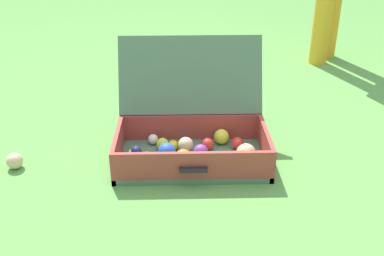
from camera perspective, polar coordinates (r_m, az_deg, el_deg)
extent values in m
plane|color=#569342|center=(2.00, 2.23, -3.84)|extent=(16.00, 16.00, 0.00)
cube|color=#4C7051|center=(1.96, 0.00, -3.98)|extent=(0.65, 0.35, 0.03)
cube|color=#9E3D33|center=(1.95, -9.28, -2.55)|extent=(0.02, 0.35, 0.14)
cube|color=#9E3D33|center=(1.96, 9.21, -2.31)|extent=(0.02, 0.35, 0.14)
cube|color=#9E3D33|center=(1.79, 0.15, -5.10)|extent=(0.61, 0.02, 0.14)
cube|color=#9E3D33|center=(2.08, -0.12, -0.19)|extent=(0.61, 0.02, 0.14)
cube|color=#4C7051|center=(2.06, -0.19, 6.65)|extent=(0.65, 0.16, 0.33)
cube|color=black|center=(1.77, 0.17, -5.28)|extent=(0.11, 0.02, 0.02)
sphere|color=#D1B784|center=(1.91, 6.80, -3.17)|extent=(0.08, 0.08, 0.08)
sphere|color=#D1B784|center=(1.91, -5.71, -3.73)|extent=(0.05, 0.05, 0.05)
sphere|color=white|center=(2.05, -4.91, -1.42)|extent=(0.05, 0.05, 0.05)
sphere|color=blue|center=(1.92, -3.16, -2.99)|extent=(0.08, 0.08, 0.08)
sphere|color=purple|center=(1.93, 1.12, -2.97)|extent=(0.06, 0.06, 0.06)
sphere|color=#CCDB38|center=(1.88, 2.48, -4.07)|extent=(0.06, 0.06, 0.06)
sphere|color=#D1B784|center=(1.98, -0.80, -2.10)|extent=(0.07, 0.07, 0.07)
sphere|color=red|center=(2.00, 1.95, -2.02)|extent=(0.06, 0.06, 0.06)
sphere|color=yellow|center=(2.00, -2.38, -2.18)|extent=(0.05, 0.05, 0.05)
sphere|color=#CCDB38|center=(2.01, -3.73, -1.99)|extent=(0.05, 0.05, 0.05)
sphere|color=purple|center=(1.85, -5.43, -4.53)|extent=(0.07, 0.07, 0.07)
sphere|color=navy|center=(1.97, -7.01, -2.91)|extent=(0.05, 0.05, 0.05)
sphere|color=orange|center=(1.88, -1.12, -3.74)|extent=(0.07, 0.07, 0.07)
sphere|color=red|center=(2.02, 5.72, -1.89)|extent=(0.05, 0.05, 0.05)
sphere|color=orange|center=(1.86, 3.85, -4.70)|extent=(0.05, 0.05, 0.05)
sphere|color=#CCDB38|center=(2.05, 3.72, -1.08)|extent=(0.07, 0.07, 0.07)
sphere|color=#D1B784|center=(2.05, -21.38, -3.88)|extent=(0.07, 0.07, 0.07)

